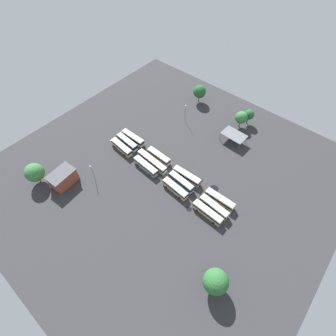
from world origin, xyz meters
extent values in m
plane|color=#333335|center=(0.00, 0.00, 0.00)|extent=(126.75, 126.75, 0.00)
cube|color=silver|center=(-23.44, -2.73, 1.79)|extent=(11.60, 3.43, 2.99)
cube|color=beige|center=(-23.44, -2.73, 3.36)|extent=(11.13, 3.20, 0.14)
cube|color=black|center=(-23.44, -2.73, 2.27)|extent=(11.66, 3.47, 0.96)
cube|color=orange|center=(-23.44, -2.73, 0.96)|extent=(11.66, 3.47, 0.60)
cube|color=black|center=(-17.73, -3.19, 2.37)|extent=(0.23, 2.05, 1.10)
cylinder|color=black|center=(-19.81, -1.87, 0.50)|extent=(1.02, 0.38, 1.00)
cylinder|color=black|center=(-20.00, -4.17, 0.50)|extent=(1.02, 0.38, 1.00)
cylinder|color=black|center=(-26.88, -1.29, 0.50)|extent=(1.02, 0.38, 1.00)
cylinder|color=black|center=(-27.07, -3.59, 0.50)|extent=(1.02, 0.38, 1.00)
cube|color=teal|center=(-23.85, 0.99, 1.79)|extent=(11.67, 3.35, 2.99)
cube|color=beige|center=(-23.85, 0.99, 3.36)|extent=(11.20, 3.12, 0.14)
cube|color=black|center=(-23.85, 0.99, 2.27)|extent=(11.73, 3.40, 0.96)
cube|color=silver|center=(-23.85, 0.99, 0.96)|extent=(11.73, 3.40, 0.60)
cube|color=black|center=(-18.10, 0.56, 2.37)|extent=(0.21, 2.05, 1.10)
cylinder|color=black|center=(-20.20, 1.87, 0.50)|extent=(1.02, 0.37, 1.00)
cylinder|color=black|center=(-20.38, -0.43, 0.50)|extent=(1.02, 0.37, 1.00)
cylinder|color=black|center=(-27.32, 2.40, 0.50)|extent=(1.02, 0.37, 1.00)
cylinder|color=black|center=(-27.50, 0.10, 0.50)|extent=(1.02, 0.37, 1.00)
cube|color=silver|center=(-23.74, 4.53, 1.79)|extent=(11.86, 2.56, 2.99)
cube|color=beige|center=(-23.74, 4.53, 3.36)|extent=(11.39, 2.36, 0.14)
cube|color=black|center=(-23.74, 4.53, 2.27)|extent=(11.92, 2.60, 0.96)
cube|color=orange|center=(-23.74, 4.53, 0.96)|extent=(11.92, 2.60, 0.60)
cube|color=black|center=(-17.81, 4.56, 2.37)|extent=(0.07, 2.06, 1.10)
cylinder|color=black|center=(-20.07, 5.70, 0.50)|extent=(1.00, 0.30, 1.00)
cylinder|color=black|center=(-20.06, 3.39, 0.50)|extent=(1.00, 0.30, 1.00)
cylinder|color=black|center=(-27.42, 5.66, 0.50)|extent=(1.00, 0.30, 1.00)
cylinder|color=black|center=(-27.41, 3.36, 0.50)|extent=(1.00, 0.30, 1.00)
cube|color=silver|center=(-8.24, -3.47, 1.79)|extent=(12.03, 3.21, 2.99)
cube|color=beige|center=(-8.24, -3.47, 3.36)|extent=(11.54, 2.98, 0.14)
cube|color=black|center=(-8.24, -3.47, 2.27)|extent=(12.09, 3.25, 0.96)
cube|color=#2D8C4C|center=(-8.24, -3.47, 0.96)|extent=(12.09, 3.25, 0.60)
cube|color=black|center=(-2.29, -3.82, 2.37)|extent=(0.18, 2.06, 1.10)
cylinder|color=black|center=(-4.49, -2.53, 0.50)|extent=(1.02, 0.36, 1.00)
cylinder|color=black|center=(-4.63, -4.84, 0.50)|extent=(1.02, 0.36, 1.00)
cylinder|color=black|center=(-11.86, -2.10, 0.50)|extent=(1.02, 0.36, 1.00)
cylinder|color=black|center=(-11.99, -4.40, 0.50)|extent=(1.02, 0.36, 1.00)
cube|color=silver|center=(-7.95, 0.07, 1.79)|extent=(15.08, 3.37, 2.99)
cube|color=beige|center=(-7.95, 0.07, 3.36)|extent=(14.47, 3.13, 0.14)
cube|color=black|center=(-7.95, 0.07, 2.27)|extent=(15.16, 3.41, 0.96)
cube|color=orange|center=(-7.95, 0.07, 0.96)|extent=(15.16, 3.41, 0.60)
cube|color=black|center=(-0.47, -0.36, 2.37)|extent=(0.18, 2.06, 1.10)
cube|color=#47474C|center=(-9.60, 0.17, 1.79)|extent=(1.05, 2.61, 2.87)
cylinder|color=black|center=(-3.26, 0.95, 0.50)|extent=(1.02, 0.36, 1.00)
cylinder|color=black|center=(-3.39, -1.35, 0.50)|extent=(1.02, 0.36, 1.00)
cylinder|color=black|center=(-12.52, 1.49, 0.50)|extent=(1.02, 0.36, 1.00)
cylinder|color=black|center=(-12.65, -0.81, 0.50)|extent=(1.02, 0.36, 1.00)
cube|color=silver|center=(-7.66, 3.95, 1.79)|extent=(11.30, 2.81, 2.99)
cube|color=beige|center=(-7.66, 3.95, 3.36)|extent=(10.85, 2.60, 0.14)
cube|color=black|center=(-7.66, 3.95, 2.27)|extent=(11.36, 2.85, 0.96)
cube|color=orange|center=(-7.66, 3.95, 0.96)|extent=(11.36, 2.85, 0.60)
cube|color=black|center=(-2.03, 3.80, 2.37)|extent=(0.12, 2.06, 1.10)
cylinder|color=black|center=(-4.15, 5.01, 0.50)|extent=(1.01, 0.33, 1.00)
cylinder|color=black|center=(-4.21, 2.70, 0.50)|extent=(1.01, 0.33, 1.00)
cylinder|color=black|center=(-11.11, 5.20, 0.50)|extent=(1.01, 0.33, 1.00)
cylinder|color=black|center=(-11.17, 2.89, 0.50)|extent=(1.01, 0.33, 1.00)
cube|color=silver|center=(7.90, -4.04, 1.79)|extent=(11.39, 3.23, 2.99)
cube|color=beige|center=(7.90, -4.04, 3.36)|extent=(10.93, 3.00, 0.14)
cube|color=black|center=(7.90, -4.04, 2.27)|extent=(11.45, 3.27, 0.96)
cube|color=orange|center=(7.90, -4.04, 0.96)|extent=(11.45, 3.27, 0.60)
cube|color=black|center=(13.53, -4.40, 2.37)|extent=(0.19, 2.06, 1.10)
cylinder|color=black|center=(11.46, -3.11, 0.50)|extent=(1.02, 0.36, 1.00)
cylinder|color=black|center=(11.31, -5.41, 0.50)|extent=(1.02, 0.36, 1.00)
cylinder|color=black|center=(4.50, -2.66, 0.50)|extent=(1.02, 0.36, 1.00)
cylinder|color=black|center=(4.35, -4.96, 0.50)|extent=(1.02, 0.36, 1.00)
cube|color=teal|center=(7.72, -0.14, 1.79)|extent=(11.59, 3.27, 2.99)
cube|color=beige|center=(7.72, -0.14, 3.36)|extent=(11.12, 3.04, 0.14)
cube|color=black|center=(7.72, -0.14, 2.27)|extent=(11.65, 3.31, 0.96)
cube|color=silver|center=(7.72, -0.14, 0.96)|extent=(11.65, 3.31, 0.60)
cube|color=black|center=(13.45, -0.52, 2.37)|extent=(0.20, 2.06, 1.10)
cylinder|color=black|center=(11.34, 0.78, 0.50)|extent=(1.02, 0.37, 1.00)
cylinder|color=black|center=(11.19, -1.52, 0.50)|extent=(1.02, 0.37, 1.00)
cylinder|color=black|center=(4.26, 1.25, 0.50)|extent=(1.02, 0.37, 1.00)
cylinder|color=black|center=(4.10, -1.05, 0.50)|extent=(1.02, 0.37, 1.00)
cube|color=silver|center=(7.68, 3.51, 1.79)|extent=(12.12, 2.93, 2.99)
cube|color=beige|center=(7.68, 3.51, 3.36)|extent=(11.63, 2.72, 0.14)
cube|color=black|center=(7.68, 3.51, 2.27)|extent=(12.18, 2.97, 0.96)
cube|color=red|center=(7.68, 3.51, 0.96)|extent=(12.18, 2.97, 0.60)
cube|color=black|center=(13.70, 3.73, 2.37)|extent=(0.13, 2.06, 1.10)
cylinder|color=black|center=(11.36, 4.80, 0.50)|extent=(1.01, 0.34, 1.00)
cylinder|color=black|center=(11.45, 2.49, 0.50)|extent=(1.01, 0.34, 1.00)
cylinder|color=black|center=(3.91, 4.53, 0.50)|extent=(1.01, 0.34, 1.00)
cylinder|color=black|center=(3.99, 2.23, 0.50)|extent=(1.01, 0.34, 1.00)
cube|color=silver|center=(23.26, -4.41, 1.79)|extent=(12.05, 2.87, 2.99)
cube|color=beige|center=(23.26, -4.41, 3.36)|extent=(11.57, 2.65, 0.14)
cube|color=black|center=(23.26, -4.41, 2.27)|extent=(12.12, 2.91, 0.96)
cube|color=orange|center=(23.26, -4.41, 0.96)|extent=(12.12, 2.91, 0.60)
cube|color=black|center=(29.27, -4.59, 2.37)|extent=(0.12, 2.06, 1.10)
cylinder|color=black|center=(27.01, -3.36, 0.50)|extent=(1.01, 0.33, 1.00)
cylinder|color=black|center=(26.94, -5.67, 0.50)|extent=(1.01, 0.33, 1.00)
cylinder|color=black|center=(19.59, -3.14, 0.50)|extent=(1.01, 0.33, 1.00)
cylinder|color=black|center=(19.52, -5.45, 0.50)|extent=(1.01, 0.33, 1.00)
cube|color=silver|center=(23.77, -0.96, 1.79)|extent=(11.95, 3.24, 2.99)
cube|color=beige|center=(23.77, -0.96, 3.36)|extent=(11.47, 3.01, 0.14)
cube|color=black|center=(23.77, -0.96, 2.27)|extent=(12.01, 3.29, 0.96)
cube|color=orange|center=(23.77, -0.96, 0.96)|extent=(12.01, 3.29, 0.60)
cube|color=black|center=(29.68, -1.33, 2.37)|extent=(0.19, 2.06, 1.10)
cylinder|color=black|center=(27.50, -0.04, 0.50)|extent=(1.02, 0.36, 1.00)
cylinder|color=black|center=(27.36, -2.34, 0.50)|extent=(1.02, 0.36, 1.00)
cylinder|color=black|center=(20.19, 0.42, 0.50)|extent=(1.02, 0.36, 1.00)
cylinder|color=black|center=(20.05, -1.88, 0.50)|extent=(1.02, 0.36, 1.00)
cube|color=silver|center=(23.66, 2.98, 1.79)|extent=(11.77, 2.73, 2.99)
cube|color=beige|center=(23.66, 2.98, 3.36)|extent=(11.29, 2.52, 0.14)
cube|color=black|center=(23.66, 2.98, 2.27)|extent=(11.83, 2.77, 0.96)
cube|color=orange|center=(23.66, 2.98, 0.96)|extent=(11.83, 2.77, 0.60)
cube|color=black|center=(29.53, 3.09, 2.37)|extent=(0.10, 2.06, 1.10)
cylinder|color=black|center=(27.27, 4.21, 0.50)|extent=(1.01, 0.32, 1.00)
cylinder|color=black|center=(27.31, 1.90, 0.50)|extent=(1.01, 0.32, 1.00)
cylinder|color=black|center=(20.00, 4.07, 0.50)|extent=(1.01, 0.32, 1.00)
cylinder|color=black|center=(20.05, 1.76, 0.50)|extent=(1.01, 0.32, 1.00)
cube|color=#99422D|center=(-27.97, -29.32, 2.89)|extent=(7.11, 10.15, 5.78)
cube|color=#4C4C51|center=(-27.97, -29.32, 5.96)|extent=(7.54, 10.75, 0.36)
cube|color=black|center=(-28.36, -24.49, 1.10)|extent=(1.80, 0.21, 2.20)
cube|color=slate|center=(10.52, 33.68, 3.92)|extent=(10.62, 7.05, 0.20)
cylinder|color=#59595B|center=(15.52, 36.56, 1.91)|extent=(0.20, 0.20, 3.82)
cylinder|color=#59595B|center=(15.31, 30.46, 1.91)|extent=(0.20, 0.20, 3.82)
cylinder|color=#59595B|center=(5.72, 36.89, 1.91)|extent=(0.20, 0.20, 3.82)
cylinder|color=#59595B|center=(5.52, 30.79, 1.91)|extent=(0.20, 0.20, 3.82)
cylinder|color=slate|center=(-14.27, 30.18, 4.51)|extent=(0.16, 0.16, 9.02)
cube|color=silver|center=(-14.27, 30.18, 9.20)|extent=(0.56, 0.28, 0.20)
cylinder|color=slate|center=(-20.75, -20.30, 3.83)|extent=(0.16, 0.16, 7.65)
cube|color=silver|center=(-20.75, -20.30, 7.83)|extent=(0.56, 0.28, 0.20)
cylinder|color=brown|center=(9.34, 48.39, 1.59)|extent=(0.44, 0.44, 3.18)
sphere|color=#235B2D|center=(9.34, 48.39, 5.22)|extent=(4.78, 4.78, 4.78)
cylinder|color=brown|center=(38.64, -23.14, 1.35)|extent=(0.44, 0.44, 2.71)
sphere|color=#2D6B33|center=(38.64, -23.14, 5.93)|extent=(7.58, 7.58, 7.58)
cylinder|color=brown|center=(-18.19, 46.83, 1.57)|extent=(0.44, 0.44, 3.15)
sphere|color=#235B2D|center=(-18.19, 46.83, 5.87)|extent=(6.42, 6.42, 6.42)
cylinder|color=brown|center=(7.72, 43.98, 1.49)|extent=(0.44, 0.44, 2.98)
sphere|color=#387A3D|center=(7.72, 43.98, 5.41)|extent=(5.71, 5.71, 5.71)
cylinder|color=brown|center=(-36.27, -35.40, 1.31)|extent=(0.44, 0.44, 2.62)
sphere|color=#387A3D|center=(-36.27, -35.40, 5.72)|extent=(7.28, 7.28, 7.28)
cylinder|color=black|center=(18.84, 6.79, 0.00)|extent=(3.43, 3.43, 0.01)
cylinder|color=black|center=(16.86, -6.79, 0.00)|extent=(2.11, 2.11, 0.01)
cylinder|color=black|center=(-16.72, 4.01, 0.00)|extent=(1.46, 1.46, 0.01)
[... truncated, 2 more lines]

